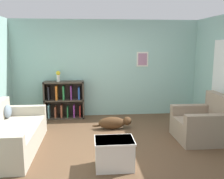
% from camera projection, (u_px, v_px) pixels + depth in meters
% --- Properties ---
extents(ground_plane, '(14.00, 14.00, 0.00)m').
position_uv_depth(ground_plane, '(114.00, 146.00, 4.84)').
color(ground_plane, brown).
extents(wall_back, '(5.60, 0.13, 2.60)m').
position_uv_depth(wall_back, '(106.00, 68.00, 6.81)').
color(wall_back, '#93BCB2').
rests_on(wall_back, ground_plane).
extents(couch, '(0.94, 2.02, 0.82)m').
position_uv_depth(couch, '(9.00, 135.00, 4.62)').
color(couch, '#B7AD99').
rests_on(couch, ground_plane).
extents(bookshelf, '(1.05, 0.34, 0.99)m').
position_uv_depth(bookshelf, '(64.00, 100.00, 6.64)').
color(bookshelf, '#42382D').
rests_on(bookshelf, ground_plane).
extents(recliner_chair, '(0.98, 0.97, 0.95)m').
position_uv_depth(recliner_chair, '(203.00, 124.00, 5.13)').
color(recliner_chair, gray).
rests_on(recliner_chair, ground_plane).
extents(coffee_table, '(0.62, 0.47, 0.47)m').
position_uv_depth(coffee_table, '(114.00, 153.00, 3.98)').
color(coffee_table, silver).
rests_on(coffee_table, ground_plane).
extents(dog, '(0.92, 0.26, 0.29)m').
position_uv_depth(dog, '(114.00, 123.00, 5.82)').
color(dog, '#472D19').
rests_on(dog, ground_plane).
extents(vase, '(0.12, 0.12, 0.28)m').
position_uv_depth(vase, '(58.00, 75.00, 6.49)').
color(vase, silver).
rests_on(vase, bookshelf).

